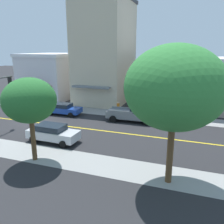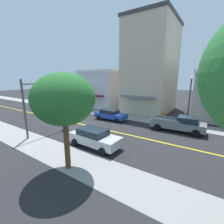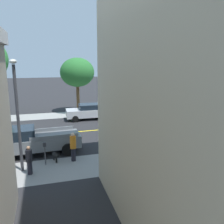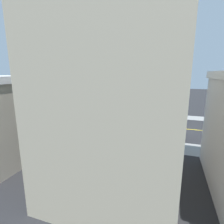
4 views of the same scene
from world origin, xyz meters
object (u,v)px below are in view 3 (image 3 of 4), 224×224
(parking_meter, at_px, (45,150))
(grey_pickup_truck, at_px, (32,141))
(street_tree_left_near, at_px, (77,73))
(small_dog, at_px, (55,155))
(blue_sedan_left_curb, at_px, (161,131))
(silver_sedan_right_curb, at_px, (90,111))
(pedestrian_orange_shirt, at_px, (73,146))
(fire_hydrant, at_px, (176,143))
(street_lamp, at_px, (17,104))
(traffic_light_mast, at_px, (149,79))
(pedestrian_black_shirt, at_px, (29,160))

(parking_meter, relative_size, grey_pickup_truck, 0.24)
(street_tree_left_near, relative_size, small_dog, 7.50)
(blue_sedan_left_curb, xyz_separation_m, small_dog, (-1.80, 7.94, -0.36))
(street_tree_left_near, xyz_separation_m, silver_sedan_right_curb, (-3.60, -0.70, -3.83))
(pedestrian_orange_shirt, distance_m, small_dog, 1.20)
(fire_hydrant, bearing_deg, street_lamp, 93.89)
(traffic_light_mast, bearing_deg, fire_hydrant, -14.27)
(silver_sedan_right_curb, bearing_deg, traffic_light_mast, -174.17)
(street_tree_left_near, distance_m, small_dog, 14.61)
(street_tree_left_near, bearing_deg, parking_meter, 164.13)
(pedestrian_black_shirt, relative_size, pedestrian_orange_shirt, 0.89)
(street_tree_left_near, height_order, fire_hydrant, street_tree_left_near)
(fire_hydrant, distance_m, blue_sedan_left_curb, 1.85)
(fire_hydrant, relative_size, small_dog, 0.93)
(parking_meter, height_order, street_lamp, street_lamp)
(pedestrian_black_shirt, xyz_separation_m, small_dog, (1.24, -1.40, -0.42))
(parking_meter, xyz_separation_m, small_dog, (0.24, -0.58, -0.50))
(pedestrian_orange_shirt, height_order, small_dog, pedestrian_orange_shirt)
(street_tree_left_near, height_order, traffic_light_mast, street_tree_left_near)
(street_tree_left_near, height_order, street_lamp, street_tree_left_near)
(traffic_light_mast, bearing_deg, blue_sedan_left_curb, -18.55)
(fire_hydrant, height_order, pedestrian_orange_shirt, pedestrian_orange_shirt)
(fire_hydrant, height_order, traffic_light_mast, traffic_light_mast)
(grey_pickup_truck, relative_size, small_dog, 6.88)
(traffic_light_mast, distance_m, blue_sedan_left_curb, 9.74)
(fire_hydrant, height_order, blue_sedan_left_curb, blue_sedan_left_curb)
(street_tree_left_near, height_order, grey_pickup_truck, street_tree_left_near)
(parking_meter, bearing_deg, fire_hydrant, -88.37)
(grey_pickup_truck, relative_size, pedestrian_orange_shirt, 3.23)
(traffic_light_mast, height_order, pedestrian_black_shirt, traffic_light_mast)
(silver_sedan_right_curb, height_order, grey_pickup_truck, grey_pickup_truck)
(fire_hydrant, bearing_deg, traffic_light_mast, -14.27)
(traffic_light_mast, relative_size, silver_sedan_right_curb, 1.22)
(traffic_light_mast, xyz_separation_m, street_lamp, (-11.19, 12.70, -0.18))
(small_dog, bearing_deg, grey_pickup_truck, -156.12)
(pedestrian_black_shirt, bearing_deg, pedestrian_orange_shirt, 52.81)
(street_tree_left_near, bearing_deg, grey_pickup_truck, 158.44)
(pedestrian_orange_shirt, bearing_deg, traffic_light_mast, 27.77)
(blue_sedan_left_curb, bearing_deg, street_lamp, 12.86)
(street_lamp, bearing_deg, parking_meter, -70.97)
(fire_hydrant, bearing_deg, pedestrian_black_shirt, 97.43)
(street_tree_left_near, bearing_deg, traffic_light_mast, -112.12)
(street_tree_left_near, distance_m, blue_sedan_left_curb, 13.22)
(pedestrian_black_shirt, bearing_deg, traffic_light_mast, 72.82)
(pedestrian_black_shirt, bearing_deg, street_lamp, 156.26)
(traffic_light_mast, xyz_separation_m, pedestrian_orange_shirt, (-10.68, 9.80, -3.02))
(street_lamp, distance_m, grey_pickup_truck, 3.74)
(silver_sedan_right_curb, distance_m, pedestrian_orange_shirt, 10.56)
(street_tree_left_near, distance_m, traffic_light_mast, 8.14)
(pedestrian_orange_shirt, bearing_deg, small_dog, 152.03)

